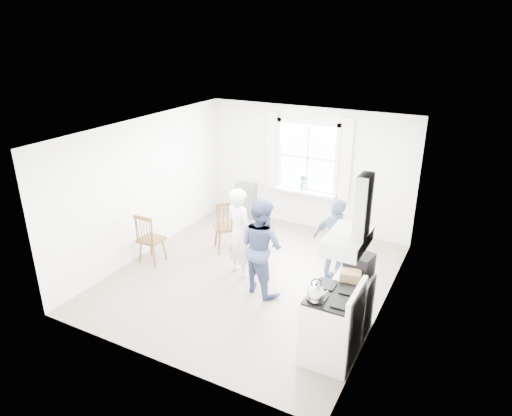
{
  "coord_description": "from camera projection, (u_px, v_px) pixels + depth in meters",
  "views": [
    {
      "loc": [
        3.33,
        -6.17,
        4.13
      ],
      "look_at": [
        -0.02,
        0.2,
        1.22
      ],
      "focal_mm": 32.0,
      "sensor_mm": 36.0,
      "label": 1
    }
  ],
  "objects": [
    {
      "name": "window_assembly",
      "position": [
        307.0,
        162.0,
        9.51
      ],
      "size": [
        1.88,
        0.24,
        1.7
      ],
      "color": "white",
      "rests_on": "room_shell"
    },
    {
      "name": "windsor_chair_b",
      "position": [
        147.0,
        234.0,
        8.25
      ],
      "size": [
        0.42,
        0.41,
        0.98
      ],
      "color": "#492F17",
      "rests_on": "ground"
    },
    {
      "name": "person_left",
      "position": [
        239.0,
        233.0,
        7.83
      ],
      "size": [
        0.76,
        0.76,
        1.61
      ],
      "primitive_type": "imported",
      "rotation": [
        0.0,
        0.0,
        2.77
      ],
      "color": "white",
      "rests_on": "ground"
    },
    {
      "name": "room_shell",
      "position": [
        252.0,
        208.0,
        7.56
      ],
      "size": [
        4.62,
        5.12,
        2.64
      ],
      "color": "gray",
      "rests_on": "ground"
    },
    {
      "name": "person_mid",
      "position": [
        261.0,
        247.0,
        7.33
      ],
      "size": [
        1.02,
        1.02,
        1.62
      ],
      "primitive_type": "imported",
      "rotation": [
        0.0,
        0.0,
        2.78
      ],
      "color": "#3F4C76",
      "rests_on": "ground"
    },
    {
      "name": "range_hood",
      "position": [
        352.0,
        229.0,
        5.34
      ],
      "size": [
        0.45,
        0.76,
        0.94
      ],
      "color": "white",
      "rests_on": "room_shell"
    },
    {
      "name": "person_right",
      "position": [
        337.0,
        243.0,
        7.56
      ],
      "size": [
        1.09,
        1.09,
        1.53
      ],
      "primitive_type": "imported",
      "rotation": [
        0.0,
        0.0,
        2.9
      ],
      "color": "navy",
      "rests_on": "ground"
    },
    {
      "name": "potted_plant",
      "position": [
        303.0,
        183.0,
        9.61
      ],
      "size": [
        0.25,
        0.25,
        0.36
      ],
      "primitive_type": "imported",
      "rotation": [
        0.0,
        0.0,
        -0.38
      ],
      "color": "#2D6730",
      "rests_on": "window_assembly"
    },
    {
      "name": "cardboard_box",
      "position": [
        350.0,
        277.0,
        6.1
      ],
      "size": [
        0.31,
        0.25,
        0.18
      ],
      "primitive_type": "cube",
      "rotation": [
        0.0,
        0.0,
        0.23
      ],
      "color": "#9A774A",
      "rests_on": "low_cabinet"
    },
    {
      "name": "low_cabinet",
      "position": [
        352.0,
        302.0,
        6.49
      ],
      "size": [
        0.5,
        0.55,
        0.9
      ],
      "primitive_type": "cube",
      "color": "white",
      "rests_on": "ground"
    },
    {
      "name": "shelf_unit",
      "position": [
        246.0,
        200.0,
        10.42
      ],
      "size": [
        0.4,
        0.3,
        0.8
      ],
      "primitive_type": "cube",
      "color": "slate",
      "rests_on": "ground"
    },
    {
      "name": "kettle",
      "position": [
        316.0,
        293.0,
        5.61
      ],
      "size": [
        0.23,
        0.23,
        0.32
      ],
      "color": "silver",
      "rests_on": "gas_stove"
    },
    {
      "name": "gas_stove",
      "position": [
        332.0,
        326.0,
        5.94
      ],
      "size": [
        0.68,
        0.76,
        1.12
      ],
      "color": "white",
      "rests_on": "ground"
    },
    {
      "name": "windsor_chair_a",
      "position": [
        227.0,
        221.0,
        8.65
      ],
      "size": [
        0.63,
        0.63,
        1.08
      ],
      "color": "#492F17",
      "rests_on": "ground"
    },
    {
      "name": "stereo_stack",
      "position": [
        359.0,
        264.0,
        6.28
      ],
      "size": [
        0.4,
        0.37,
        0.32
      ],
      "color": "black",
      "rests_on": "low_cabinet"
    }
  ]
}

